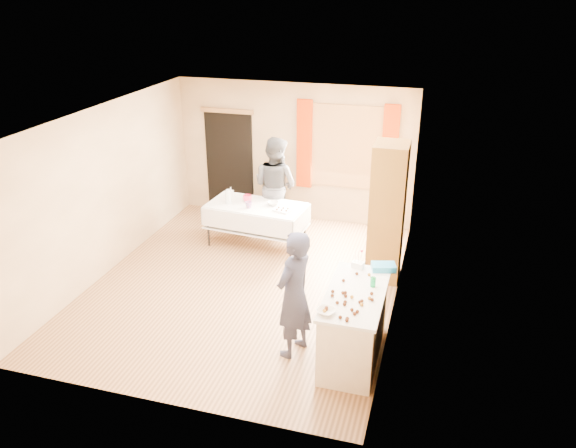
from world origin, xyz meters
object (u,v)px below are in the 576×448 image
(cabinet, at_px, (387,213))
(party_table, at_px, (257,221))
(chair, at_px, (274,205))
(woman, at_px, (275,186))
(counter, at_px, (354,325))
(girl, at_px, (294,295))

(cabinet, xyz_separation_m, party_table, (-2.27, 0.53, -0.63))
(cabinet, distance_m, chair, 2.90)
(party_table, relative_size, chair, 1.66)
(woman, bearing_deg, cabinet, 171.47)
(chair, distance_m, woman, 0.76)
(cabinet, height_order, chair, cabinet)
(counter, height_order, party_table, counter)
(chair, bearing_deg, party_table, -106.53)
(girl, relative_size, woman, 0.92)
(girl, bearing_deg, cabinet, 179.96)
(party_table, distance_m, chair, 1.09)
(counter, bearing_deg, girl, -171.20)
(counter, xyz_separation_m, chair, (-2.19, 3.77, -0.14))
(cabinet, relative_size, party_table, 1.22)
(cabinet, distance_m, girl, 2.43)
(chair, relative_size, woman, 0.59)
(cabinet, relative_size, chair, 2.03)
(cabinet, bearing_deg, girl, -109.97)
(party_table, distance_m, woman, 0.78)
(woman, bearing_deg, counter, 141.43)
(party_table, height_order, woman, woman)
(counter, distance_m, woman, 3.91)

